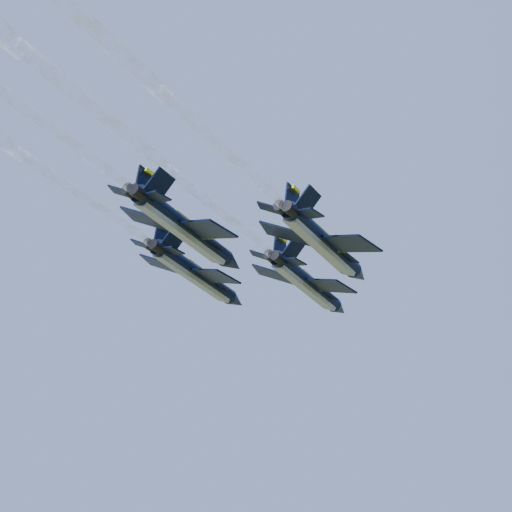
% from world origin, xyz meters
% --- Properties ---
extents(jet_lead, '(13.40, 19.29, 6.16)m').
position_xyz_m(jet_lead, '(6.47, 10.29, 107.53)').
color(jet_lead, black).
extents(jet_left, '(13.40, 19.29, 6.16)m').
position_xyz_m(jet_left, '(-6.27, 4.00, 107.53)').
color(jet_left, black).
extents(jet_right, '(13.40, 19.29, 6.16)m').
position_xyz_m(jet_right, '(10.10, -3.52, 107.53)').
color(jet_right, black).
extents(jet_slot, '(13.40, 19.29, 6.16)m').
position_xyz_m(jet_slot, '(-3.45, -10.26, 107.53)').
color(jet_slot, black).
extents(smoke_trail_lead, '(24.80, 56.57, 2.42)m').
position_xyz_m(smoke_trail_lead, '(-10.89, -31.78, 107.56)').
color(smoke_trail_lead, white).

